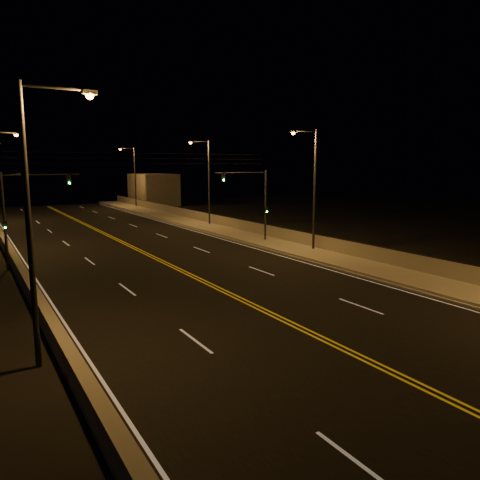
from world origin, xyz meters
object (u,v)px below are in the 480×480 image
streetlight_1 (312,183)px  streetlight_3 (133,174)px  traffic_signal_left (19,208)px  traffic_signal_right (256,198)px  streetlight_2 (207,177)px  streetlight_4 (36,208)px

streetlight_1 → streetlight_3: (0.00, 44.53, 0.00)m
streetlight_1 → streetlight_3: same height
traffic_signal_left → streetlight_1: bearing=-15.7°
streetlight_3 → traffic_signal_right: 38.84m
streetlight_2 → traffic_signal_left: 24.00m
streetlight_1 → traffic_signal_right: (-1.50, 5.74, -1.46)m
traffic_signal_right → streetlight_2: bearing=83.2°
streetlight_4 → traffic_signal_left: streetlight_4 is taller
traffic_signal_right → traffic_signal_left: size_ratio=1.00×
streetlight_3 → streetlight_4: size_ratio=1.00×
streetlight_3 → streetlight_4: 60.38m
streetlight_3 → traffic_signal_left: size_ratio=1.48×
streetlight_1 → streetlight_4: bearing=-151.0°
streetlight_2 → traffic_signal_left: bearing=-148.2°
traffic_signal_left → streetlight_3: bearing=62.3°
traffic_signal_left → streetlight_2: bearing=31.8°
traffic_signal_right → streetlight_4: bearing=-138.5°
streetlight_1 → streetlight_2: size_ratio=1.00×
streetlight_3 → traffic_signal_right: bearing=-92.2°
streetlight_1 → streetlight_2: bearing=90.0°
streetlight_1 → traffic_signal_left: size_ratio=1.48×
streetlight_1 → streetlight_2: (0.00, 18.36, 0.00)m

